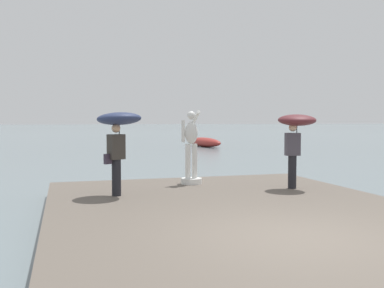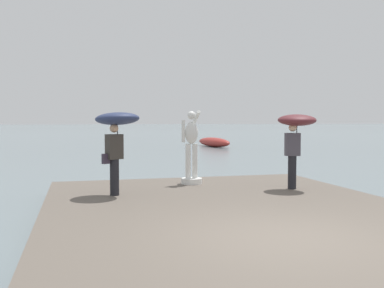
# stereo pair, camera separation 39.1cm
# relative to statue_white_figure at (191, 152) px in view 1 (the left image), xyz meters

# --- Properties ---
(ground_plane) EXTENTS (400.00, 400.00, 0.00)m
(ground_plane) POSITION_rel_statue_white_figure_xyz_m (-0.04, 34.03, -1.31)
(ground_plane) COLOR slate
(pier) EXTENTS (7.71, 10.35, 0.40)m
(pier) POSITION_rel_statue_white_figure_xyz_m (-0.04, -3.79, -1.11)
(pier) COLOR #60564C
(pier) RESTS_ON ground
(statue_white_figure) EXTENTS (0.60, 0.86, 2.11)m
(statue_white_figure) POSITION_rel_statue_white_figure_xyz_m (0.00, 0.00, 0.00)
(statue_white_figure) COLOR white
(statue_white_figure) RESTS_ON pier
(onlooker_left) EXTENTS (1.44, 1.45, 2.04)m
(onlooker_left) POSITION_rel_statue_white_figure_xyz_m (-2.22, -1.36, 0.72)
(onlooker_left) COLOR black
(onlooker_left) RESTS_ON pier
(onlooker_right) EXTENTS (1.23, 1.24, 2.00)m
(onlooker_right) POSITION_rel_statue_white_figure_xyz_m (2.44, -1.58, 0.68)
(onlooker_right) COLOR black
(onlooker_right) RESTS_ON pier
(boat_mid) EXTENTS (2.03, 5.19, 0.77)m
(boat_mid) POSITION_rel_statue_white_figure_xyz_m (7.84, 22.91, -0.92)
(boat_mid) COLOR #9E2D28
(boat_mid) RESTS_ON ground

